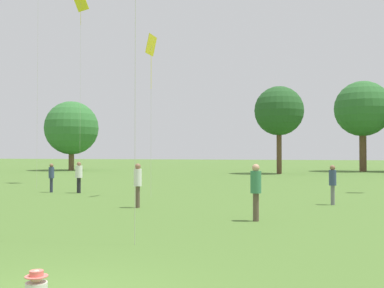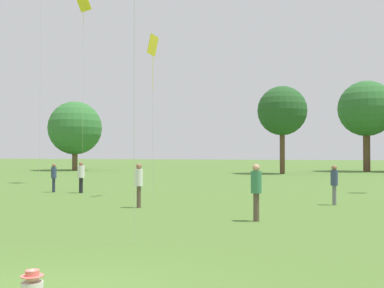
{
  "view_description": "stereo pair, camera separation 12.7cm",
  "coord_description": "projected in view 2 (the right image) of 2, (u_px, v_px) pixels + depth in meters",
  "views": [
    {
      "loc": [
        3.89,
        -5.53,
        2.2
      ],
      "look_at": [
        -0.01,
        7.46,
        2.48
      ],
      "focal_mm": 42.0,
      "sensor_mm": 36.0,
      "label": 1
    },
    {
      "loc": [
        4.01,
        -5.49,
        2.2
      ],
      "look_at": [
        -0.01,
        7.46,
        2.48
      ],
      "focal_mm": 42.0,
      "sensor_mm": 36.0,
      "label": 2
    }
  ],
  "objects": [
    {
      "name": "person_standing_2",
      "position": [
        54.0,
        175.0,
        25.38
      ],
      "size": [
        0.36,
        0.36,
        1.63
      ],
      "rotation": [
        0.0,
        0.0,
        3.36
      ],
      "color": "#282D42",
      "rests_on": "ground"
    },
    {
      "name": "distant_tree_0",
      "position": [
        366.0,
        109.0,
        54.33
      ],
      "size": [
        6.72,
        6.72,
        11.01
      ],
      "color": "brown",
      "rests_on": "ground"
    },
    {
      "name": "distant_tree_3",
      "position": [
        282.0,
        111.0,
        48.41
      ],
      "size": [
        5.32,
        5.32,
        9.47
      ],
      "color": "brown",
      "rests_on": "ground"
    },
    {
      "name": "distant_tree_1",
      "position": [
        75.0,
        128.0,
        58.31
      ],
      "size": [
        6.91,
        6.91,
        8.97
      ],
      "color": "brown",
      "rests_on": "ground"
    },
    {
      "name": "person_standing_5",
      "position": [
        81.0,
        175.0,
        24.93
      ],
      "size": [
        0.55,
        0.55,
        1.73
      ],
      "rotation": [
        0.0,
        0.0,
        2.41
      ],
      "color": "black",
      "rests_on": "ground"
    },
    {
      "name": "person_standing_3",
      "position": [
        256.0,
        187.0,
        14.55
      ],
      "size": [
        0.49,
        0.49,
        1.86
      ],
      "rotation": [
        0.0,
        0.0,
        5.71
      ],
      "color": "brown",
      "rests_on": "ground"
    },
    {
      "name": "kite_0",
      "position": [
        83.0,
        7.0,
        32.94
      ],
      "size": [
        1.35,
        1.01,
        13.82
      ],
      "rotation": [
        0.0,
        0.0,
        1.97
      ],
      "color": "yellow",
      "rests_on": "ground"
    },
    {
      "name": "person_standing_0",
      "position": [
        139.0,
        181.0,
        18.17
      ],
      "size": [
        0.38,
        0.38,
        1.79
      ],
      "rotation": [
        0.0,
        0.0,
        0.22
      ],
      "color": "brown",
      "rests_on": "ground"
    },
    {
      "name": "person_standing_7",
      "position": [
        334.0,
        181.0,
        19.09
      ],
      "size": [
        0.39,
        0.39,
        1.7
      ],
      "rotation": [
        0.0,
        0.0,
        2.77
      ],
      "color": "slate",
      "rests_on": "ground"
    },
    {
      "name": "kite_3",
      "position": [
        153.0,
        49.0,
        22.85
      ],
      "size": [
        0.25,
        0.99,
        8.21
      ],
      "rotation": [
        0.0,
        0.0,
        3.92
      ],
      "color": "yellow",
      "rests_on": "ground"
    }
  ]
}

